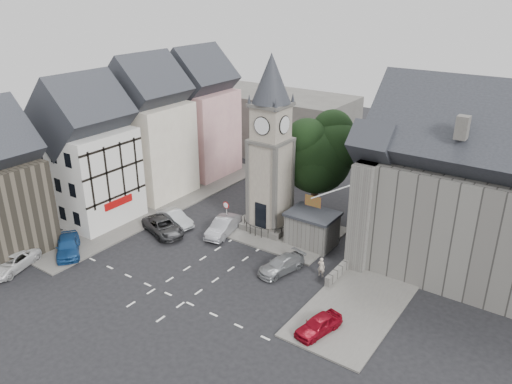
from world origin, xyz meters
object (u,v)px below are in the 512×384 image
Objects in this scene: stone_shelter at (312,228)px; pedestrian at (321,267)px; clock_tower at (271,146)px; car_west_blue at (68,246)px; car_east_red at (319,325)px.

stone_shelter reaches higher than pedestrian.
stone_shelter is at bearing -56.40° from pedestrian.
clock_tower reaches higher than car_west_blue.
car_east_red is 7.04m from pedestrian.
stone_shelter reaches higher than car_west_blue.
car_east_red is at bearing -44.56° from clock_tower.
pedestrian is (8.00, -4.70, -7.29)m from clock_tower.
car_west_blue is 22.83m from car_east_red.
pedestrian is (19.46, 9.29, 0.03)m from car_west_blue.
car_east_red is at bearing -58.79° from stone_shelter.
clock_tower is 8.15m from stone_shelter.
clock_tower is at bearing -34.08° from pedestrian.
car_west_blue is at bearing -140.31° from stone_shelter.
clock_tower is 19.52m from car_west_blue.
clock_tower is 17.37m from car_east_red.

